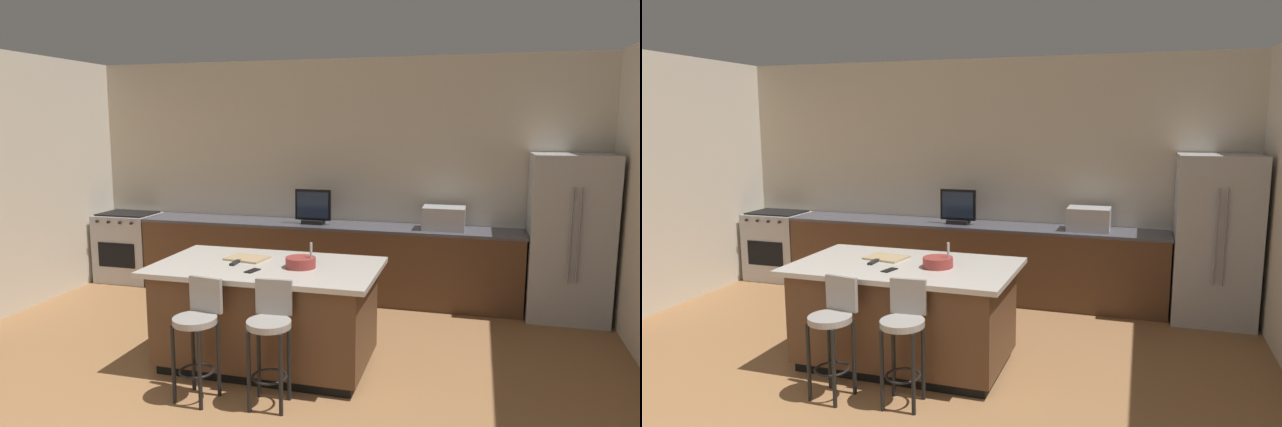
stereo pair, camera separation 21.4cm
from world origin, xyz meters
The scene contains 15 objects.
wall_back centered at (0.00, 5.11, 1.46)m, with size 6.98×0.12×2.93m, color beige.
counter_back centered at (-0.03, 4.73, 0.46)m, with size 4.73×0.62×0.92m.
kitchen_island centered at (0.03, 2.61, 0.47)m, with size 1.96×1.13×0.92m.
refrigerator centered at (2.76, 4.67, 0.91)m, with size 0.84×0.75×1.81m.
range_oven centered at (-2.79, 4.73, 0.47)m, with size 0.78×0.63×0.94m.
microwave centered at (1.42, 4.73, 1.05)m, with size 0.48×0.36×0.27m, color #B7BABF.
tv_monitor centered at (-0.15, 4.68, 1.12)m, with size 0.45×0.16×0.43m.
sink_faucet_back centered at (-0.02, 4.83, 1.04)m, with size 0.02×0.02×0.24m, color #B2B2B7.
sink_faucet_island centered at (0.43, 2.61, 1.03)m, with size 0.02×0.02×0.22m, color #B2B2B7.
bar_stool_left centered at (-0.27, 1.88, 0.57)m, with size 0.34×0.36×0.95m.
bar_stool_right centered at (0.31, 1.93, 0.57)m, with size 0.34×0.35×0.96m.
fruit_bowl centered at (0.34, 2.59, 0.96)m, with size 0.26×0.26×0.09m, color #993833.
cell_phone centered at (-0.01, 2.37, 0.92)m, with size 0.07×0.15×0.01m, color black.
tv_remote centered at (-0.25, 2.56, 0.93)m, with size 0.04×0.17×0.02m, color black.
cutting_board centered at (-0.21, 2.75, 0.93)m, with size 0.36×0.26×0.02m, color tan.
Camera 1 is at (1.76, -1.92, 2.14)m, focal length 31.88 mm.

